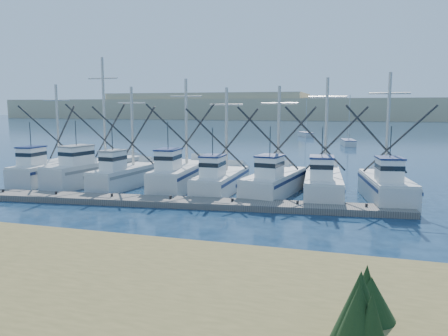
% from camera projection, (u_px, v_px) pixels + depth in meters
% --- Properties ---
extents(ground, '(500.00, 500.00, 0.00)m').
position_uv_depth(ground, '(254.00, 246.00, 19.65)').
color(ground, '#0B1E33').
rests_on(ground, ground).
extents(floating_dock, '(29.57, 5.05, 0.39)m').
position_uv_depth(floating_dock, '(171.00, 202.00, 27.84)').
color(floating_dock, slate).
rests_on(floating_dock, ground).
extents(dune_ridge, '(360.00, 60.00, 10.00)m').
position_uv_depth(dune_ridge, '(347.00, 109.00, 218.21)').
color(dune_ridge, tan).
rests_on(dune_ridge, ground).
extents(trawler_fleet, '(29.54, 9.81, 10.31)m').
position_uv_depth(trawler_fleet, '(193.00, 177.00, 32.70)').
color(trawler_fleet, silver).
rests_on(trawler_fleet, ground).
extents(sailboat_near, '(2.58, 5.71, 8.10)m').
position_uv_depth(sailboat_near, '(348.00, 143.00, 69.99)').
color(sailboat_near, silver).
rests_on(sailboat_near, ground).
extents(sailboat_far, '(3.88, 6.18, 8.10)m').
position_uv_depth(sailboat_far, '(306.00, 134.00, 90.52)').
color(sailboat_far, silver).
rests_on(sailboat_far, ground).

